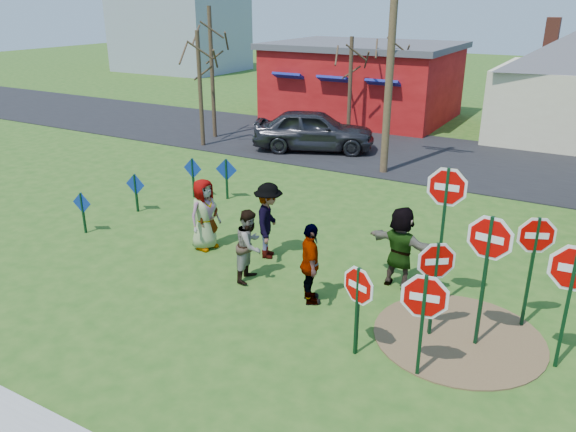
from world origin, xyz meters
name	(u,v)px	position (x,y,z in m)	size (l,w,h in m)	color
ground	(281,265)	(0.00, 0.00, 0.00)	(120.00, 120.00, 0.00)	#265117
road	(424,156)	(0.00, 11.50, 0.02)	(120.00, 7.50, 0.04)	black
dirt_patch	(458,336)	(4.50, -1.00, 0.01)	(3.20, 3.20, 0.03)	brown
red_building	(363,80)	(-5.50, 17.99, 1.97)	(9.40, 7.69, 3.90)	maroon
distant_building	(180,24)	(-28.00, 30.00, 4.00)	(10.00, 8.00, 8.00)	#8C939E
stop_sign_a	(358,293)	(3.00, -2.46, 1.25)	(0.89, 0.35, 1.86)	#0D321A
stop_sign_b	(445,203)	(3.78, -0.12, 2.32)	(1.05, 0.11, 3.17)	#0D321A
stop_sign_c	(488,252)	(4.83, -1.08, 1.89)	(1.09, 0.13, 2.71)	#0D321A
stop_sign_d	(535,245)	(5.47, 0.03, 1.74)	(0.89, 0.41, 2.42)	#0D321A
stop_sign_e	(424,305)	(4.17, -2.50, 1.37)	(1.06, 0.23, 2.05)	#0D321A
stop_sign_f	(573,278)	(6.20, -1.06, 1.74)	(1.13, 0.08, 2.46)	#0D321A
stop_sign_g	(436,269)	(3.98, -1.19, 1.40)	(0.81, 0.59, 2.05)	#0D321A
blue_diamond_a	(83,208)	(-5.71, -0.94, 0.72)	(0.59, 0.09, 1.17)	#0D321A
blue_diamond_b	(136,189)	(-5.64, 1.01, 0.73)	(0.66, 0.09, 1.19)	#0D321A
blue_diamond_c	(193,173)	(-4.99, 2.90, 0.81)	(0.68, 0.07, 1.31)	#0D321A
blue_diamond_d	(226,174)	(-3.97, 3.31, 0.82)	(0.71, 0.18, 1.34)	#0D321A
person_a	(204,214)	(-2.21, -0.09, 0.93)	(0.91, 0.59, 1.85)	#3A4D88
person_b	(209,220)	(-2.12, -0.04, 0.76)	(0.56, 0.37, 1.53)	#237C78
person_c	(250,245)	(-0.26, -0.96, 0.84)	(0.82, 0.64, 1.69)	#975036
person_d	(269,221)	(-0.53, 0.28, 0.96)	(1.24, 0.71, 1.91)	#2F2F33
person_e	(310,264)	(1.42, -1.22, 0.89)	(1.04, 0.43, 1.78)	#482B53
person_f	(401,248)	(2.80, 0.40, 0.94)	(1.74, 0.56, 1.88)	#1E4E27
suv	(314,130)	(-4.37, 10.13, 0.90)	(2.02, 5.02, 1.71)	#2C2D31
utility_pole	(392,43)	(-0.65, 8.57, 4.62)	(2.15, 0.27, 8.78)	#4C3823
bare_tree_west	(199,73)	(-8.98, 8.50, 3.13)	(1.80, 1.80, 4.83)	#382819
bare_tree_east	(390,67)	(-2.84, 14.65, 3.14)	(1.80, 1.80, 4.85)	#382819
bare_tree_mid	(211,55)	(-9.49, 10.05, 3.72)	(1.80, 1.80, 5.76)	#382819
bare_tree_extra	(351,73)	(-4.22, 13.37, 2.90)	(1.80, 1.80, 4.48)	#382819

